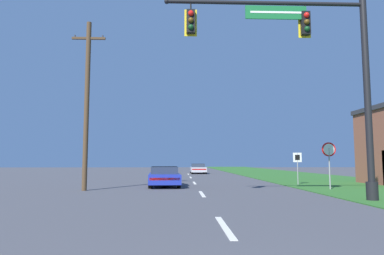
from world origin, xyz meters
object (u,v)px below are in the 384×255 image
(signal_mast, at_px, (320,66))
(car_ahead, at_px, (164,176))
(far_car, at_px, (198,169))
(utility_pole_near, at_px, (87,102))
(route_sign_post, at_px, (297,161))
(stop_sign, at_px, (329,155))

(signal_mast, xyz_separation_m, car_ahead, (-6.51, 7.98, -4.71))
(far_car, bearing_deg, car_ahead, -98.72)
(utility_pole_near, bearing_deg, signal_mast, -25.95)
(route_sign_post, distance_m, utility_pole_near, 13.43)
(stop_sign, bearing_deg, route_sign_post, 97.26)
(route_sign_post, bearing_deg, utility_pole_near, -164.25)
(car_ahead, xyz_separation_m, utility_pole_near, (-4.05, -2.84, 4.10))
(far_car, xyz_separation_m, stop_sign, (5.75, -23.97, 1.26))
(car_ahead, relative_size, far_car, 1.00)
(signal_mast, bearing_deg, car_ahead, 129.21)
(stop_sign, height_order, route_sign_post, stop_sign)
(car_ahead, bearing_deg, far_car, 81.28)
(car_ahead, distance_m, stop_sign, 9.53)
(far_car, relative_size, route_sign_post, 2.24)
(signal_mast, distance_m, stop_sign, 6.59)
(car_ahead, height_order, far_car, same)
(car_ahead, relative_size, route_sign_post, 2.24)
(car_ahead, distance_m, route_sign_post, 8.59)
(signal_mast, height_order, stop_sign, signal_mast)
(far_car, height_order, route_sign_post, route_sign_post)
(car_ahead, relative_size, utility_pole_near, 0.50)
(signal_mast, xyz_separation_m, route_sign_post, (2.00, 8.68, -3.78))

